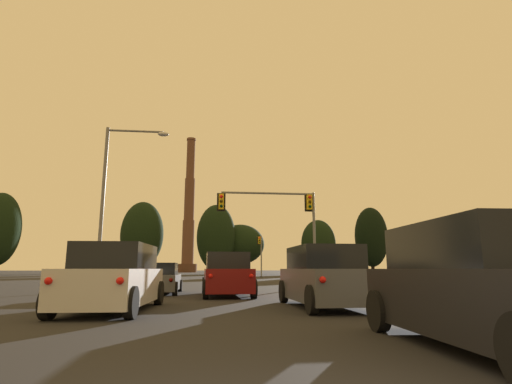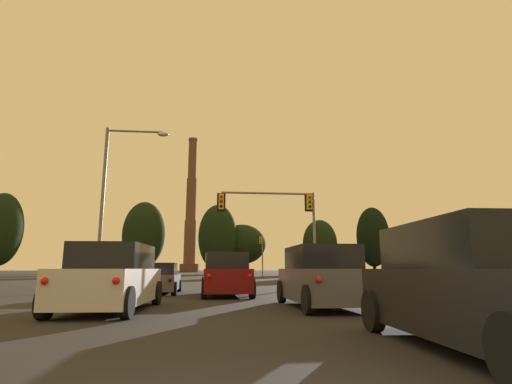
% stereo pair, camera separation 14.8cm
% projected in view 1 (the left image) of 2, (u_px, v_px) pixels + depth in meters
% --- Properties ---
extents(suv_right_lane_third, '(2.26, 4.96, 1.86)m').
position_uv_depth(suv_right_lane_third, '(487.00, 287.00, 5.84)').
color(suv_right_lane_third, black).
rests_on(suv_right_lane_third, ground_plane).
extents(suv_right_lane_second, '(2.16, 4.93, 1.86)m').
position_uv_depth(suv_right_lane_second, '(325.00, 277.00, 12.35)').
color(suv_right_lane_second, '#4C4F54').
rests_on(suv_right_lane_second, ground_plane).
extents(suv_center_lane_front, '(2.24, 4.96, 1.86)m').
position_uv_depth(suv_center_lane_front, '(227.00, 275.00, 17.63)').
color(suv_center_lane_front, maroon).
rests_on(suv_center_lane_front, ground_plane).
extents(hatchback_left_lane_front, '(1.95, 4.12, 1.44)m').
position_uv_depth(hatchback_left_lane_front, '(160.00, 279.00, 19.06)').
color(hatchback_left_lane_front, '#4C4F54').
rests_on(hatchback_left_lane_front, ground_plane).
extents(suv_left_lane_second, '(2.28, 4.97, 1.86)m').
position_uv_depth(suv_left_lane_second, '(115.00, 278.00, 11.30)').
color(suv_left_lane_second, silver).
rests_on(suv_left_lane_second, ground_plane).
extents(traffic_light_far_right, '(0.78, 0.50, 5.86)m').
position_uv_depth(traffic_light_far_right, '(260.00, 250.00, 56.93)').
color(traffic_light_far_right, slate).
rests_on(traffic_light_far_right, ground_plane).
extents(traffic_light_overhead_right, '(6.84, 0.50, 6.35)m').
position_uv_depth(traffic_light_overhead_right, '(282.00, 213.00, 27.14)').
color(traffic_light_overhead_right, slate).
rests_on(traffic_light_overhead_right, ground_plane).
extents(street_lamp, '(3.55, 0.36, 9.12)m').
position_uv_depth(street_lamp, '(114.00, 188.00, 22.27)').
color(street_lamp, slate).
rests_on(street_lamp, ground_plane).
extents(smokestack, '(6.39, 6.39, 46.80)m').
position_uv_depth(smokestack, '(189.00, 218.00, 136.75)').
color(smokestack, '#523427').
rests_on(smokestack, ground_plane).
extents(treeline_far_right, '(7.23, 6.51, 11.36)m').
position_uv_depth(treeline_far_right, '(318.00, 244.00, 83.84)').
color(treeline_far_right, black).
rests_on(treeline_far_right, ground_plane).
extents(treeline_center_right, '(7.43, 6.69, 15.07)m').
position_uv_depth(treeline_center_right, '(371.00, 237.00, 90.78)').
color(treeline_center_right, black).
rests_on(treeline_center_right, ground_plane).
extents(treeline_left_mid, '(8.43, 7.59, 15.17)m').
position_uv_depth(treeline_left_mid, '(216.00, 237.00, 87.44)').
color(treeline_left_mid, black).
rests_on(treeline_left_mid, ground_plane).
extents(treeline_right_mid, '(8.86, 7.97, 15.25)m').
position_uv_depth(treeline_right_mid, '(142.00, 235.00, 84.20)').
color(treeline_right_mid, black).
rests_on(treeline_right_mid, ground_plane).
extents(treeline_center_left, '(11.01, 9.91, 11.25)m').
position_uv_depth(treeline_center_left, '(240.00, 244.00, 91.70)').
color(treeline_center_left, black).
rests_on(treeline_center_left, ground_plane).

